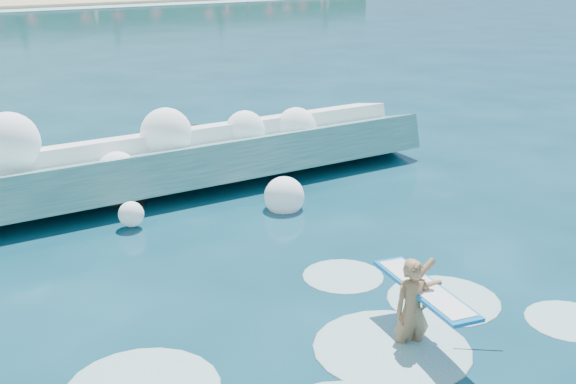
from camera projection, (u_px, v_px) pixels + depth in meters
name	position (u px, v px, depth m)	size (l,w,h in m)	color
ground	(277.00, 301.00, 12.83)	(200.00, 200.00, 0.00)	#083240
breaking_wave	(63.00, 181.00, 17.48)	(20.03, 3.05, 1.73)	teal
rock_cluster	(90.00, 177.00, 18.42)	(7.85, 3.12, 1.23)	black
surfer_with_board	(415.00, 307.00, 11.27)	(1.13, 2.92, 1.74)	#A6724D
wave_spray	(46.00, 166.00, 16.93)	(14.69, 4.69, 2.53)	white
surf_foam	(352.00, 353.00, 11.19)	(8.70, 5.63, 0.13)	silver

